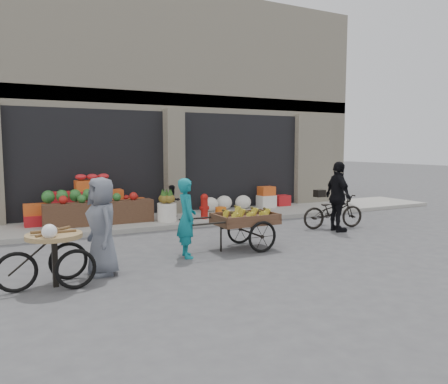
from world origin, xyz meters
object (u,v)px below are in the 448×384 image
pineapple_bin (167,212)px  vendor_woman (187,218)px  fire_hydrant (204,205)px  banana_cart (243,218)px  bicycle (333,211)px  cyclist (338,197)px  vendor_grey (102,226)px  seated_person (173,201)px  tricycle_cart (54,251)px  orange_bucket (221,212)px

pineapple_bin → vendor_woman: size_ratio=0.34×
pineapple_bin → vendor_woman: 3.53m
fire_hydrant → banana_cart: banana_cart is taller
pineapple_bin → bicycle: 4.46m
fire_hydrant → cyclist: (2.49, -2.71, 0.39)m
vendor_woman → vendor_grey: vendor_grey is taller
seated_person → tricycle_cart: size_ratio=0.65×
fire_hydrant → cyclist: bearing=-47.5°
pineapple_bin → seated_person: (0.40, 0.60, 0.21)m
tricycle_cart → vendor_grey: size_ratio=0.87×
seated_person → bicycle: seated_person is taller
seated_person → tricycle_cart: (-3.73, -4.76, -0.02)m
fire_hydrant → tricycle_cart: size_ratio=0.49×
banana_cart → cyclist: size_ratio=1.24×
seated_person → orange_bucket: bearing=-40.3°
pineapple_bin → fire_hydrant: fire_hydrant is taller
vendor_woman → vendor_grey: 1.76m
vendor_woman → pineapple_bin: bearing=-4.6°
seated_person → vendor_grey: 5.32m
fire_hydrant → cyclist: size_ratio=0.40×
seated_person → bicycle: size_ratio=0.54×
tricycle_cart → cyclist: bearing=8.1°
orange_bucket → banana_cart: bearing=-108.9°
vendor_woman → cyclist: bearing=-72.8°
vendor_woman → tricycle_cart: vendor_woman is taller
banana_cart → pineapple_bin: bearing=98.8°
vendor_grey → bicycle: (6.31, 1.47, -0.38)m
bicycle → vendor_woman: bearing=113.8°
vendor_woman → tricycle_cart: bearing=115.7°
pineapple_bin → fire_hydrant: bearing=-2.6°
tricycle_cart → pineapple_bin: bearing=48.0°
banana_cart → vendor_woman: vendor_woman is taller
pineapple_bin → orange_bucket: 1.61m
cyclist → pineapple_bin: bearing=63.4°
seated_person → vendor_grey: bearing=-133.4°
bicycle → cyclist: cyclist is taller
fire_hydrant → vendor_grey: size_ratio=0.43×
pineapple_bin → vendor_grey: size_ratio=0.31×
seated_person → tricycle_cart: 6.05m
vendor_grey → tricycle_cart: bearing=-75.0°
pineapple_bin → seated_person: 0.75m
seated_person → vendor_grey: (-2.93, -4.43, 0.24)m
fire_hydrant → bicycle: bearing=-40.7°
orange_bucket → cyclist: cyclist is taller
banana_cart → vendor_grey: 3.07m
seated_person → fire_hydrant: bearing=-52.9°
vendor_woman → banana_cart: bearing=-77.2°
pineapple_bin → banana_cart: bearing=-81.4°
vendor_grey → bicycle: bearing=95.7°
bicycle → fire_hydrant: bearing=60.3°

